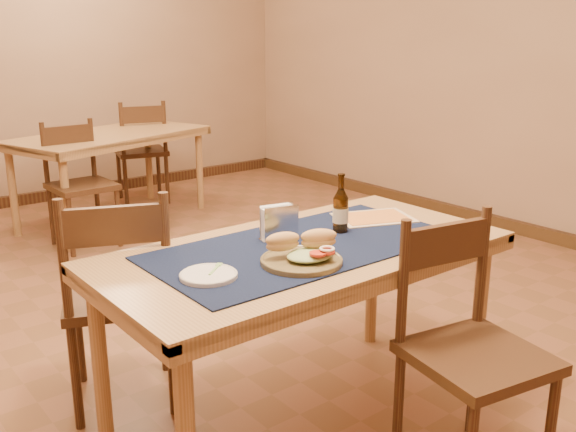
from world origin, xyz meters
TOP-DOWN VIEW (x-y plane):
  - room at (0.00, 0.00)m, footprint 6.04×7.04m
  - main_table at (0.00, -0.80)m, footprint 1.60×0.80m
  - placemat at (0.00, -0.80)m, footprint 1.20×0.60m
  - baseboard at (0.00, 0.00)m, footprint 6.00×7.00m
  - back_table at (0.61, 2.43)m, footprint 1.77×1.25m
  - chair_main_far at (-0.52, -0.23)m, footprint 0.58×0.58m
  - chair_main_near at (0.26, -1.40)m, footprint 0.50×0.50m
  - chair_back_near at (0.16, 1.99)m, footprint 0.44×0.44m
  - chair_back_far at (1.09, 2.86)m, footprint 0.54×0.54m
  - sandwich_plate at (-0.13, -0.95)m, footprint 0.29×0.29m
  - side_plate at (-0.47, -0.86)m, footprint 0.19×0.19m
  - fork at (-0.42, -0.83)m, footprint 0.10×0.08m
  - beer_bottle at (0.23, -0.76)m, footprint 0.06×0.06m
  - napkin_holder at (-0.03, -0.68)m, footprint 0.16×0.09m
  - menu_card at (0.48, -0.70)m, footprint 0.39×0.34m

SIDE VIEW (x-z plane):
  - baseboard at x=0.00m, z-range 0.00..0.10m
  - chair_back_near at x=0.16m, z-range 0.02..0.94m
  - chair_main_near at x=0.26m, z-range 0.02..0.95m
  - chair_back_far at x=1.09m, z-range 0.02..0.98m
  - chair_main_far at x=-0.52m, z-range 0.02..0.98m
  - main_table at x=0.00m, z-range 0.29..1.04m
  - back_table at x=0.61m, z-range 0.29..1.04m
  - placemat at x=0.00m, z-range 0.75..0.76m
  - menu_card at x=0.48m, z-range 0.76..0.76m
  - side_plate at x=-0.47m, z-range 0.76..0.77m
  - fork at x=-0.42m, z-range 0.77..0.77m
  - sandwich_plate at x=-0.13m, z-range 0.73..0.84m
  - napkin_holder at x=-0.03m, z-range 0.75..0.89m
  - beer_bottle at x=0.23m, z-range 0.72..0.97m
  - room at x=0.00m, z-range -0.02..2.82m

